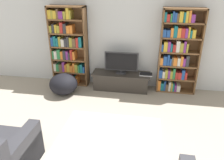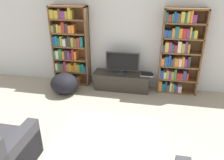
# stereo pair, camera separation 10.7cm
# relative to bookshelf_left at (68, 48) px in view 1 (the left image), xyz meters

# --- Properties ---
(wall_back) EXTENTS (8.80, 0.06, 2.60)m
(wall_back) POSITION_rel_bookshelf_left_xyz_m (1.32, 0.18, 0.32)
(wall_back) COLOR silver
(wall_back) RESTS_ON ground_plane
(bookshelf_left) EXTENTS (0.93, 0.30, 2.02)m
(bookshelf_left) POSITION_rel_bookshelf_left_xyz_m (0.00, 0.00, 0.00)
(bookshelf_left) COLOR brown
(bookshelf_left) RESTS_ON ground_plane
(bookshelf_right) EXTENTS (0.93, 0.30, 2.02)m
(bookshelf_right) POSITION_rel_bookshelf_left_xyz_m (2.70, 0.00, 0.03)
(bookshelf_right) COLOR brown
(bookshelf_right) RESTS_ON ground_plane
(tv_stand) EXTENTS (1.45, 0.49, 0.43)m
(tv_stand) POSITION_rel_bookshelf_left_xyz_m (1.40, -0.12, -0.77)
(tv_stand) COLOR #332D28
(tv_stand) RESTS_ON ground_plane
(television) EXTENTS (0.83, 0.16, 0.55)m
(television) POSITION_rel_bookshelf_left_xyz_m (1.40, -0.12, -0.26)
(television) COLOR #2D2D33
(television) RESTS_ON tv_stand
(laptop) EXTENTS (0.32, 0.23, 0.03)m
(laptop) POSITION_rel_bookshelf_left_xyz_m (2.02, -0.12, -0.54)
(laptop) COLOR silver
(laptop) RESTS_ON tv_stand
(area_rug) EXTENTS (1.82, 1.64, 0.02)m
(area_rug) POSITION_rel_bookshelf_left_xyz_m (1.46, -2.18, -0.98)
(area_rug) COLOR beige
(area_rug) RESTS_ON ground_plane
(beanbag_ottoman) EXTENTS (0.68, 0.68, 0.51)m
(beanbag_ottoman) POSITION_rel_bookshelf_left_xyz_m (0.05, -0.62, -0.73)
(beanbag_ottoman) COLOR black
(beanbag_ottoman) RESTS_ON ground_plane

